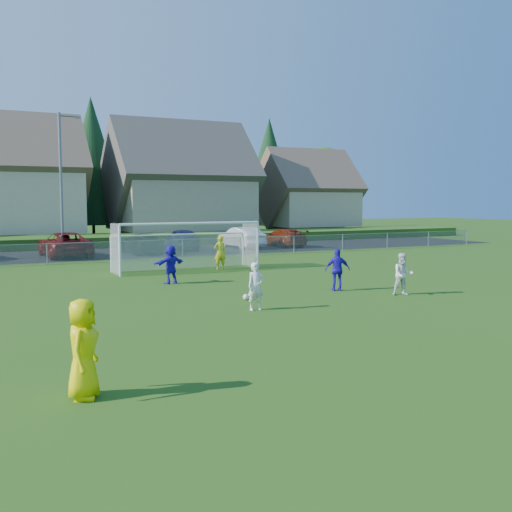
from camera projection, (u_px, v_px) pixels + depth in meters
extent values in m
plane|color=#193D0C|center=(386.00, 330.00, 16.62)|extent=(160.00, 160.00, 0.00)
plane|color=black|center=(128.00, 253.00, 41.03)|extent=(60.00, 60.00, 0.00)
cube|color=#1E420F|center=(103.00, 240.00, 47.66)|extent=(70.00, 6.00, 0.80)
sphere|color=white|center=(246.00, 297.00, 21.59)|extent=(0.22, 0.22, 0.22)
imported|color=yellow|center=(83.00, 349.00, 10.82)|extent=(0.93, 1.07, 1.84)
imported|color=white|center=(256.00, 286.00, 19.57)|extent=(0.58, 0.38, 1.57)
imported|color=white|center=(403.00, 274.00, 22.64)|extent=(0.96, 0.87, 1.61)
imported|color=#2313BA|center=(338.00, 270.00, 23.77)|extent=(1.07, 0.77, 1.68)
imported|color=#2313BA|center=(171.00, 264.00, 25.80)|extent=(1.63, 0.98, 1.67)
imported|color=yellow|center=(220.00, 253.00, 31.07)|extent=(0.67, 0.47, 1.75)
imported|color=#660B0C|center=(65.00, 245.00, 37.94)|extent=(2.83, 5.73, 1.56)
imported|color=black|center=(142.00, 244.00, 40.24)|extent=(2.25, 4.83, 1.37)
imported|color=#15184C|center=(182.00, 239.00, 42.98)|extent=(2.45, 4.82, 1.57)
imported|color=silver|center=(241.00, 238.00, 45.03)|extent=(1.95, 4.83, 1.56)
imported|color=maroon|center=(283.00, 238.00, 46.49)|extent=(2.05, 4.82, 1.39)
cylinder|color=white|center=(120.00, 251.00, 28.18)|extent=(0.12, 0.12, 2.44)
cylinder|color=white|center=(258.00, 245.00, 31.47)|extent=(0.12, 0.12, 2.44)
cylinder|color=white|center=(192.00, 223.00, 29.71)|extent=(7.30, 0.12, 0.12)
cylinder|color=white|center=(111.00, 254.00, 29.81)|extent=(0.08, 0.08, 1.80)
cylinder|color=white|center=(243.00, 249.00, 33.10)|extent=(0.08, 0.08, 1.80)
cylinder|color=white|center=(180.00, 234.00, 31.37)|extent=(7.30, 0.08, 0.08)
cube|color=silver|center=(180.00, 252.00, 31.45)|extent=(7.30, 0.02, 1.80)
cube|color=silver|center=(115.00, 249.00, 28.98)|extent=(0.02, 1.80, 2.44)
cube|color=silver|center=(250.00, 244.00, 32.27)|extent=(0.02, 1.80, 2.44)
cube|color=silver|center=(186.00, 223.00, 30.51)|extent=(7.30, 1.80, 0.02)
cube|color=gray|center=(151.00, 240.00, 36.04)|extent=(52.00, 0.03, 0.03)
cube|color=gray|center=(151.00, 250.00, 36.10)|extent=(52.00, 0.02, 1.14)
cylinder|color=gray|center=(151.00, 250.00, 36.10)|extent=(0.06, 0.06, 1.20)
cylinder|color=gray|center=(466.00, 238.00, 47.81)|extent=(0.06, 0.06, 1.20)
cylinder|color=slate|center=(61.00, 186.00, 37.26)|extent=(0.18, 0.18, 9.00)
cylinder|color=slate|center=(67.00, 116.00, 37.08)|extent=(1.20, 0.12, 0.12)
cube|color=slate|center=(77.00, 117.00, 37.35)|extent=(0.36, 0.18, 0.12)
cube|color=#C6B58E|center=(11.00, 201.00, 51.76)|extent=(11.00, 9.00, 5.50)
pyramid|color=brown|center=(8.00, 110.00, 51.04)|extent=(12.10, 9.90, 4.96)
cube|color=tan|center=(180.00, 203.00, 57.66)|extent=(12.00, 10.00, 5.00)
pyramid|color=#4C473F|center=(179.00, 119.00, 56.91)|extent=(13.20, 11.00, 5.52)
cube|color=tan|center=(307.00, 207.00, 65.35)|extent=(9.00, 8.00, 4.00)
pyramid|color=brown|center=(307.00, 148.00, 64.75)|extent=(9.90, 8.80, 4.41)
cylinder|color=#382616|center=(94.00, 230.00, 60.08)|extent=(0.30, 0.30, 1.20)
cone|color=#143819|center=(92.00, 161.00, 59.44)|extent=(7.28, 7.28, 12.60)
cylinder|color=#382616|center=(181.00, 215.00, 66.23)|extent=(0.36, 0.36, 3.96)
sphere|color=#2B5B19|center=(181.00, 171.00, 65.78)|extent=(8.36, 8.36, 8.36)
cylinder|color=#382616|center=(269.00, 226.00, 69.09)|extent=(0.30, 0.30, 1.20)
cone|color=#143819|center=(269.00, 170.00, 68.49)|extent=(6.76, 6.76, 11.70)
cylinder|color=#382616|center=(323.00, 215.00, 73.47)|extent=(0.36, 0.36, 3.60)
sphere|color=#2B5B19|center=(323.00, 179.00, 73.06)|extent=(7.60, 7.60, 7.60)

